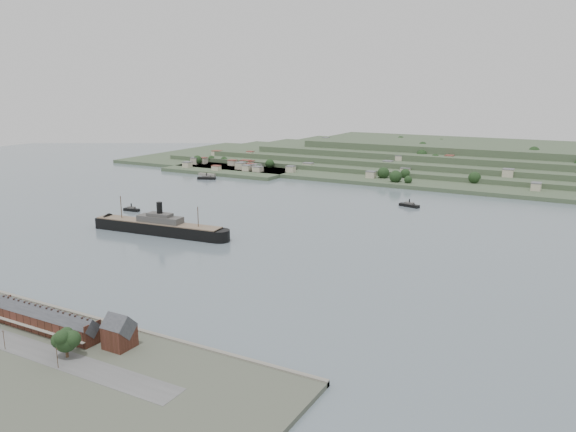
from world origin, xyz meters
The scene contains 10 objects.
ground centered at (0.00, 0.00, 0.00)m, with size 1400.00×1400.00×0.00m, color slate.
near_shore centered at (0.00, -186.75, 1.01)m, with size 220.00×80.00×2.60m.
terrace_row centered at (-10.00, -168.02, 6.84)m, with size 55.60×9.80×11.07m.
gabled_building centered at (27.50, -164.00, 8.19)m, with size 10.40×10.18×14.09m.
far_peninsula centered at (27.91, 393.10, 11.88)m, with size 760.00×309.00×30.00m.
steamship centered at (-83.55, -20.00, 5.02)m, with size 113.39×23.35×27.20m.
tugboat centered at (-148.83, 24.69, 1.58)m, with size 14.70×5.42×6.46m.
ferry_west centered at (-190.72, 183.20, 1.81)m, with size 20.66×12.52×7.51m.
ferry_east centered at (47.30, 151.52, 1.62)m, with size 18.63×9.27×6.73m.
fig_tree centered at (16.46, -180.02, 9.17)m, with size 10.52×9.11×11.74m.
Camera 1 is at (181.96, -308.98, 102.01)m, focal length 35.00 mm.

